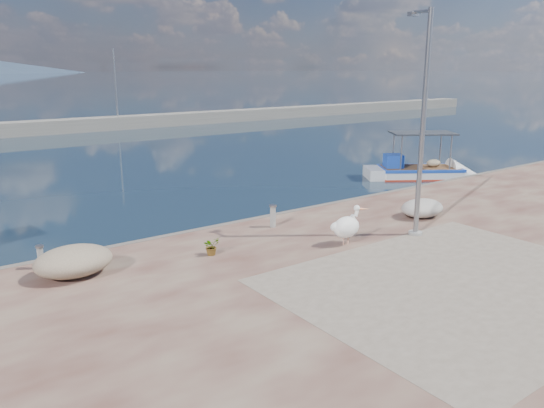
{
  "coord_description": "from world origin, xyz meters",
  "views": [
    {
      "loc": [
        -10.21,
        -10.23,
        5.79
      ],
      "look_at": [
        0.0,
        3.8,
        1.3
      ],
      "focal_mm": 35.0,
      "sensor_mm": 36.0,
      "label": 1
    }
  ],
  "objects": [
    {
      "name": "bollard_far",
      "position": [
        -7.34,
        4.33,
        0.86
      ],
      "size": [
        0.22,
        0.22,
        0.66
      ],
      "color": "gray",
      "rests_on": "quay"
    },
    {
      "name": "net_pile_b",
      "position": [
        -6.75,
        3.32,
        0.89
      ],
      "size": [
        2.01,
        1.56,
        0.78
      ],
      "primitive_type": "ellipsoid",
      "color": "tan",
      "rests_on": "quay"
    },
    {
      "name": "pelican",
      "position": [
        0.75,
        0.94,
        1.08
      ],
      "size": [
        1.29,
        0.83,
        1.22
      ],
      "rotation": [
        0.0,
        0.0,
        -0.3
      ],
      "color": "tan",
      "rests_on": "quay"
    },
    {
      "name": "potted_plant",
      "position": [
        -3.07,
        2.57,
        0.76
      ],
      "size": [
        0.55,
        0.5,
        0.53
      ],
      "primitive_type": "imported",
      "rotation": [
        0.0,
        0.0,
        0.2
      ],
      "color": "#33722D",
      "rests_on": "quay"
    },
    {
      "name": "boat_right",
      "position": [
        12.71,
        7.81,
        0.22
      ],
      "size": [
        6.05,
        4.87,
        2.86
      ],
      "rotation": [
        0.0,
        0.0,
        -0.57
      ],
      "color": "white",
      "rests_on": "ground"
    },
    {
      "name": "ground",
      "position": [
        0.0,
        0.0,
        0.0
      ],
      "size": [
        1400.0,
        1400.0,
        0.0
      ],
      "primitive_type": "plane",
      "color": "#162635",
      "rests_on": "ground"
    },
    {
      "name": "quay_patch",
      "position": [
        1.0,
        -3.0,
        0.5
      ],
      "size": [
        9.0,
        7.0,
        0.01
      ],
      "primitive_type": "cube",
      "color": "gray",
      "rests_on": "quay"
    },
    {
      "name": "breakwater",
      "position": [
        -0.0,
        40.0,
        0.6
      ],
      "size": [
        120.0,
        2.2,
        7.5
      ],
      "color": "gray",
      "rests_on": "ground"
    },
    {
      "name": "bollard_near",
      "position": [
        0.01,
        3.77,
        0.92
      ],
      "size": [
        0.25,
        0.25,
        0.78
      ],
      "color": "gray",
      "rests_on": "quay"
    },
    {
      "name": "lamp_post",
      "position": [
        3.26,
        0.36,
        3.8
      ],
      "size": [
        0.44,
        0.96,
        7.0
      ],
      "color": "gray",
      "rests_on": "quay"
    },
    {
      "name": "net_pile_d",
      "position": [
        5.16,
        1.6,
        0.82
      ],
      "size": [
        1.72,
        1.29,
        0.64
      ],
      "primitive_type": "ellipsoid",
      "color": "#B8B2AA",
      "rests_on": "quay"
    }
  ]
}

